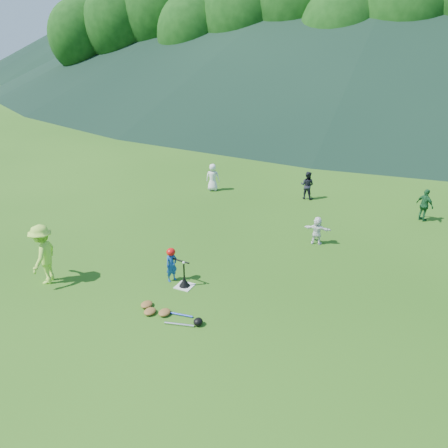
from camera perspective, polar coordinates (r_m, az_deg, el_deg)
name	(u,v)px	position (r m, az deg, el deg)	size (l,w,h in m)	color
ground	(185,286)	(12.11, -5.17, -8.12)	(120.00, 120.00, 0.00)	#225012
home_plate	(185,286)	(12.11, -5.17, -8.08)	(0.45, 0.45, 0.02)	silver
baseball	(184,263)	(11.75, -5.29, -5.04)	(0.08, 0.08, 0.08)	white
batter_child	(172,265)	(12.20, -6.87, -5.34)	(0.35, 0.23, 0.97)	#154496
adult_coach	(43,254)	(12.86, -22.54, -3.68)	(1.10, 0.63, 1.70)	#A8E443
fielder_a	(213,177)	(19.39, -1.49, 6.11)	(0.59, 0.38, 1.21)	white
fielder_b	(307,185)	(18.68, 10.81, 4.99)	(0.58, 0.45, 1.18)	black
fielder_c	(425,205)	(17.67, 24.74, 2.25)	(0.72, 0.30, 1.22)	#1A562A
fielder_d	(317,230)	(14.58, 12.06, -0.83)	(0.88, 0.28, 0.95)	white
batting_tee	(184,282)	(12.05, -5.19, -7.59)	(0.30, 0.30, 0.68)	black
batter_gear	(172,253)	(12.01, -6.86, -3.73)	(0.73, 0.26, 0.33)	red
equipment_pile	(164,313)	(11.00, -7.80, -11.39)	(1.80, 0.61, 0.19)	olive
outfield_fence	(361,114)	(37.65, 17.51, 13.54)	(70.07, 0.08, 1.33)	gray
tree_line	(387,14)	(43.03, 20.48, 24.36)	(70.04, 11.40, 14.82)	#382314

